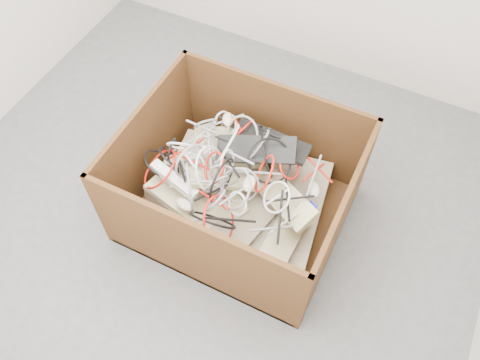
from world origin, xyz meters
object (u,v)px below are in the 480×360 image
at_px(power_strip_left, 206,155).
at_px(vga_plug, 311,207).
at_px(cardboard_box, 236,197).
at_px(power_strip_right, 174,180).

relative_size(power_strip_left, vga_plug, 6.46).
bearing_deg(cardboard_box, power_strip_left, 164.30).
relative_size(cardboard_box, vga_plug, 24.58).
bearing_deg(power_strip_left, vga_plug, -28.93).
xyz_separation_m(cardboard_box, power_strip_right, (-0.27, -0.16, 0.19)).
xyz_separation_m(cardboard_box, power_strip_left, (-0.20, 0.06, 0.19)).
relative_size(power_strip_right, vga_plug, 6.15).
height_order(cardboard_box, vga_plug, cardboard_box).
distance_m(cardboard_box, vga_plug, 0.44).
xyz_separation_m(cardboard_box, vga_plug, (0.41, 0.01, 0.18)).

